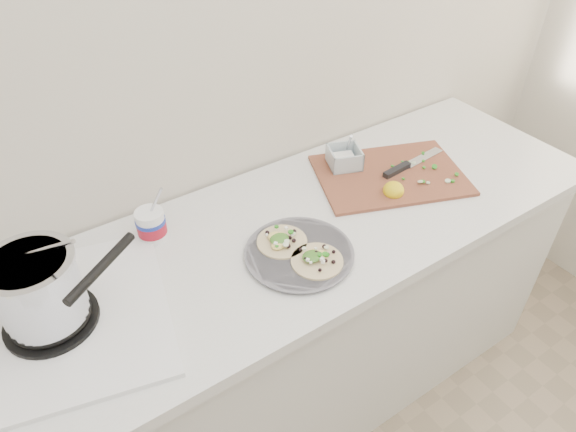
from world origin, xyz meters
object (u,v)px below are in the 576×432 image
stove (44,302)px  taco_plate (299,251)px  tub (152,222)px  cutboard (387,170)px

stove → taco_plate: stove is taller
tub → cutboard: 0.78m
tub → taco_plate: bearing=-43.6°
stove → tub: size_ratio=3.36×
taco_plate → tub: tub is taller
stove → taco_plate: (0.63, -0.13, -0.07)m
cutboard → taco_plate: bearing=-140.1°
tub → cutboard: (0.77, -0.13, -0.04)m
cutboard → stove: bearing=-157.3°
tub → stove: bearing=-153.6°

